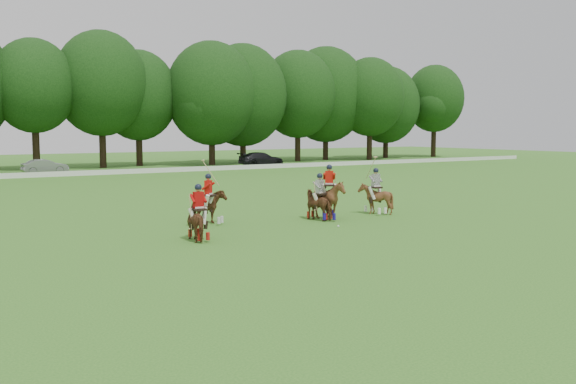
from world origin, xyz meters
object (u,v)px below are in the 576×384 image
polo_red_a (199,221)px  polo_stripe_a (320,204)px  polo_red_b (209,207)px  polo_red_c (329,199)px  polo_ball (338,226)px  car_mid (45,166)px  car_right (261,159)px  polo_stripe_b (375,198)px

polo_red_a → polo_stripe_a: bearing=16.1°
polo_red_a → polo_red_b: (2.02, 3.37, 0.03)m
polo_red_b → polo_red_a: bearing=-120.9°
polo_red_b → polo_red_c: polo_red_b is taller
polo_red_b → polo_ball: 5.58m
car_mid → polo_red_b: (-1.05, -36.47, 0.11)m
polo_stripe_a → car_mid: bearing=95.7°
polo_red_c → polo_red_a: bearing=-165.8°
polo_red_b → car_mid: bearing=88.4°
car_mid → car_right: car_right is taller
car_right → polo_red_c: 42.34m
polo_red_c → polo_ball: polo_red_c is taller
polo_red_b → polo_stripe_b: (8.20, -1.27, 0.02)m
car_mid → polo_red_a: 39.96m
car_right → polo_red_c: polo_red_c is taller
polo_red_a → polo_red_b: polo_red_b is taller
car_right → polo_stripe_b: polo_stripe_b is taller
polo_red_c → polo_stripe_b: 2.97m
polo_stripe_a → polo_red_c: bearing=-16.3°
car_mid → car_right: bearing=-91.5°
car_right → polo_red_a: 47.54m
polo_red_a → polo_stripe_a: (6.83, 1.97, 0.01)m
polo_ball → car_right: bearing=63.8°
polo_red_c → polo_ball: bearing=-116.7°
polo_red_a → polo_stripe_b: 10.43m
car_right → polo_stripe_b: size_ratio=1.87×
polo_red_c → polo_stripe_b: size_ratio=0.90×
polo_red_b → polo_red_c: (5.24, -1.53, 0.15)m
car_right → polo_red_a: bearing=150.8°
polo_red_a → polo_red_c: (7.26, 1.84, 0.18)m
car_right → polo_stripe_b: 40.88m
car_mid → car_right: size_ratio=0.77×
polo_red_b → polo_stripe_a: bearing=-16.3°
car_right → polo_stripe_a: polo_stripe_a is taller
car_mid → polo_ball: (3.16, -40.07, -0.61)m
polo_red_c → polo_stripe_a: polo_red_c is taller
polo_red_a → polo_red_c: bearing=14.2°
car_mid → car_right: 22.87m
car_mid → polo_red_a: bearing=174.1°
car_right → polo_ball: (-19.71, -40.07, -0.70)m
car_mid → polo_red_a: size_ratio=1.92×
car_mid → polo_red_b: size_ratio=1.47×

